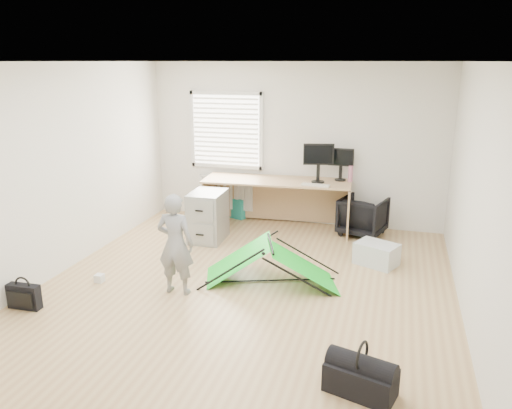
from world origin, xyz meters
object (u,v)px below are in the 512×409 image
(desk, at_px, (277,204))
(laptop_bag, at_px, (24,296))
(duffel_bag, at_px, (360,380))
(thermos, at_px, (351,174))
(monitor_right, at_px, (341,169))
(kite, at_px, (270,263))
(person, at_px, (175,244))
(filing_cabinet, at_px, (208,216))
(office_chair, at_px, (363,216))
(storage_crate, at_px, (377,254))
(monitor_left, at_px, (318,168))

(desk, xyz_separation_m, laptop_bag, (-2.07, -3.56, -0.27))
(duffel_bag, bearing_deg, thermos, 113.54)
(monitor_right, distance_m, kite, 2.55)
(person, bearing_deg, duffel_bag, 149.38)
(thermos, bearing_deg, filing_cabinet, -152.13)
(desk, bearing_deg, office_chair, -2.29)
(thermos, xyz_separation_m, storage_crate, (0.53, -1.38, -0.80))
(kite, bearing_deg, office_chair, 45.86)
(thermos, relative_size, kite, 0.16)
(desk, relative_size, thermos, 9.17)
(person, bearing_deg, storage_crate, -146.08)
(thermos, relative_size, person, 0.21)
(monitor_right, bearing_deg, office_chair, -27.42)
(monitor_left, bearing_deg, office_chair, -11.48)
(person, distance_m, laptop_bag, 1.78)
(person, relative_size, duffel_bag, 2.13)
(person, height_order, kite, person)
(filing_cabinet, bearing_deg, thermos, 25.67)
(monitor_right, xyz_separation_m, office_chair, (0.41, -0.22, -0.71))
(person, distance_m, kite, 1.23)
(laptop_bag, distance_m, duffel_bag, 3.81)
(desk, xyz_separation_m, filing_cabinet, (-0.89, -0.87, -0.02))
(thermos, distance_m, laptop_bag, 5.04)
(filing_cabinet, distance_m, person, 1.88)
(desk, distance_m, laptop_bag, 4.13)
(filing_cabinet, relative_size, duffel_bag, 1.33)
(desk, xyz_separation_m, duffel_bag, (1.72, -4.05, -0.28))
(monitor_left, xyz_separation_m, kite, (-0.24, -2.12, -0.80))
(person, height_order, laptop_bag, person)
(monitor_left, height_order, duffel_bag, monitor_left)
(person, xyz_separation_m, storage_crate, (2.27, 1.55, -0.47))
(monitor_right, xyz_separation_m, duffel_bag, (0.71, -4.31, -0.89))
(kite, bearing_deg, monitor_left, 63.94)
(desk, height_order, person, person)
(thermos, relative_size, laptop_bag, 0.69)
(monitor_right, bearing_deg, storage_crate, -63.60)
(filing_cabinet, xyz_separation_m, laptop_bag, (-1.18, -2.69, -0.24))
(thermos, height_order, laptop_bag, thermos)
(laptop_bag, relative_size, duffel_bag, 0.66)
(thermos, height_order, storage_crate, thermos)
(filing_cabinet, bearing_deg, laptop_bag, -115.87)
(monitor_right, distance_m, person, 3.38)
(monitor_left, distance_m, duffel_bag, 4.30)
(desk, distance_m, office_chair, 1.42)
(desk, xyz_separation_m, monitor_right, (1.00, 0.26, 0.61))
(monitor_left, bearing_deg, duffel_bag, -89.03)
(filing_cabinet, height_order, laptop_bag, filing_cabinet)
(monitor_right, height_order, laptop_bag, monitor_right)
(thermos, distance_m, kite, 2.53)
(storage_crate, xyz_separation_m, duffel_bag, (0.02, -2.89, -0.03))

